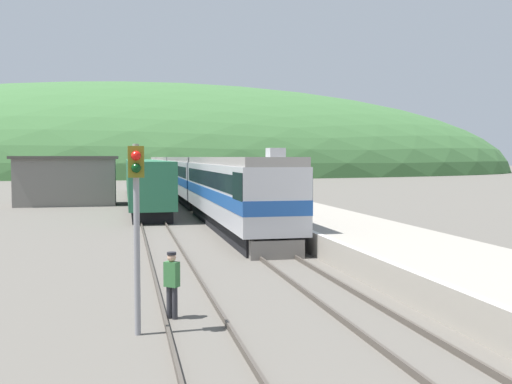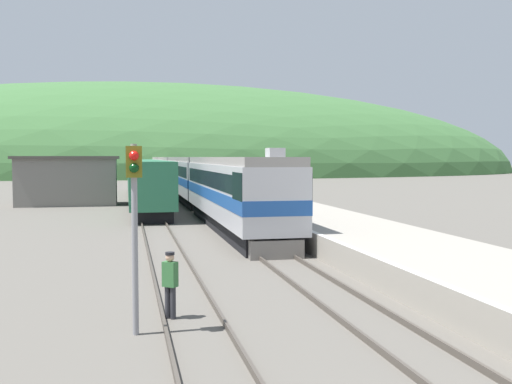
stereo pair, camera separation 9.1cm
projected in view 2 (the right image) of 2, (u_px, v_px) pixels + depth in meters
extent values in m
cube|color=#4C443D|center=(169.00, 189.00, 74.54)|extent=(0.08, 180.00, 0.16)
cube|color=#4C443D|center=(180.00, 189.00, 74.85)|extent=(0.08, 180.00, 0.16)
cube|color=#4C443D|center=(134.00, 190.00, 73.64)|extent=(0.08, 180.00, 0.16)
cube|color=#4C443D|center=(146.00, 189.00, 73.95)|extent=(0.08, 180.00, 0.16)
cube|color=#9E9689|center=(237.00, 196.00, 56.06)|extent=(5.24, 140.00, 0.96)
cube|color=silver|center=(210.00, 191.00, 55.50)|extent=(0.24, 140.00, 0.01)
ellipsoid|color=#3D6B38|center=(151.00, 174.00, 148.20)|extent=(193.39, 87.02, 43.87)
cube|color=slate|center=(68.00, 182.00, 50.89)|extent=(8.09, 4.41, 3.93)
cube|color=#47423D|center=(67.00, 158.00, 50.76)|extent=(8.59, 4.91, 0.24)
cube|color=black|center=(233.00, 222.00, 33.75)|extent=(2.33, 19.34, 0.85)
cube|color=#BCBCC1|center=(233.00, 189.00, 33.64)|extent=(2.84, 20.57, 2.83)
cube|color=#1E4C99|center=(233.00, 193.00, 33.65)|extent=(2.87, 20.59, 0.62)
cube|color=black|center=(233.00, 178.00, 33.60)|extent=(2.87, 19.34, 0.85)
cube|color=gray|center=(233.00, 161.00, 33.55)|extent=(2.67, 20.57, 0.40)
cube|color=black|center=(271.00, 186.00, 24.67)|extent=(2.88, 2.20, 1.13)
cube|color=#BCBCC1|center=(275.00, 153.00, 23.93)|extent=(0.64, 0.80, 0.36)
cube|color=slate|center=(277.00, 250.00, 23.91)|extent=(2.22, 0.40, 0.77)
cube|color=black|center=(191.00, 196.00, 55.59)|extent=(2.33, 21.06, 0.85)
cube|color=#BCBCC1|center=(191.00, 177.00, 55.49)|extent=(2.84, 22.41, 2.83)
cube|color=#1E4C99|center=(191.00, 179.00, 55.50)|extent=(2.87, 22.43, 0.62)
cube|color=black|center=(191.00, 170.00, 55.45)|extent=(2.87, 21.06, 0.85)
cube|color=gray|center=(191.00, 159.00, 55.39)|extent=(2.67, 22.41, 0.40)
cube|color=black|center=(172.00, 185.00, 78.34)|extent=(2.33, 21.06, 0.85)
cube|color=#BCBCC1|center=(172.00, 171.00, 78.23)|extent=(2.84, 22.41, 2.83)
cube|color=#1E4C99|center=(172.00, 173.00, 78.24)|extent=(2.87, 22.43, 0.62)
cube|color=black|center=(172.00, 166.00, 78.19)|extent=(2.87, 21.06, 0.85)
cube|color=gray|center=(172.00, 159.00, 78.13)|extent=(2.67, 22.41, 0.40)
cube|color=black|center=(162.00, 179.00, 101.08)|extent=(2.33, 21.06, 0.85)
cube|color=#BCBCC1|center=(162.00, 168.00, 100.97)|extent=(2.84, 22.41, 2.83)
cube|color=#1E4C99|center=(162.00, 169.00, 100.98)|extent=(2.87, 22.43, 0.62)
cube|color=black|center=(162.00, 164.00, 100.93)|extent=(2.87, 21.06, 0.85)
cube|color=gray|center=(162.00, 158.00, 100.88)|extent=(2.67, 22.41, 0.40)
cube|color=black|center=(145.00, 198.00, 54.14)|extent=(2.46, 36.77, 0.80)
cube|color=#286B47|center=(144.00, 177.00, 54.02)|extent=(2.90, 38.30, 3.01)
cylinder|color=gray|center=(135.00, 240.00, 13.62)|extent=(0.14, 0.14, 4.38)
cube|color=#6B6619|center=(134.00, 162.00, 13.52)|extent=(0.36, 0.28, 0.71)
sphere|color=red|center=(134.00, 156.00, 13.34)|extent=(0.22, 0.22, 0.22)
sphere|color=black|center=(134.00, 168.00, 13.36)|extent=(0.22, 0.22, 0.22)
cylinder|color=#2D2D33|center=(168.00, 302.00, 15.13)|extent=(0.14, 0.14, 0.82)
cylinder|color=#2D2D33|center=(173.00, 303.00, 15.05)|extent=(0.14, 0.14, 0.82)
cube|color=#336B38|center=(170.00, 274.00, 15.05)|extent=(0.42, 0.40, 0.63)
sphere|color=tan|center=(170.00, 257.00, 15.02)|extent=(0.22, 0.22, 0.22)
cylinder|color=black|center=(170.00, 253.00, 15.02)|extent=(0.23, 0.23, 0.07)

